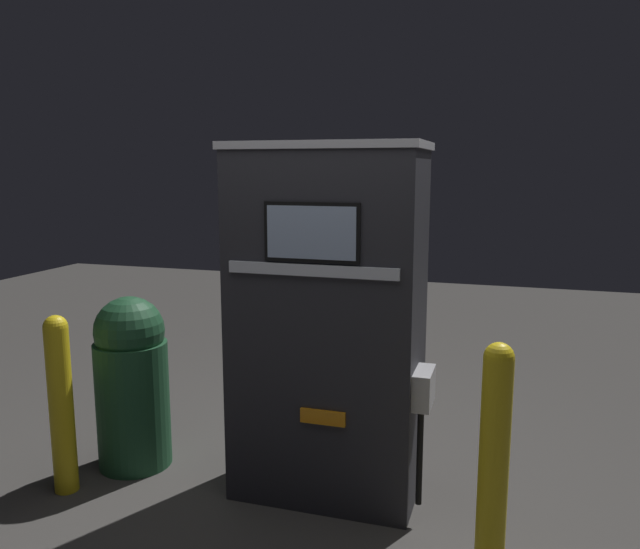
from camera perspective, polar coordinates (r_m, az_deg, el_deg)
The scene contains 5 objects.
ground_plane at distance 3.52m, azimuth -0.70°, elevation -21.06°, with size 14.00×14.00×0.00m, color #423F3D.
gas_pump at distance 3.39m, azimuth 0.71°, elevation -4.53°, with size 1.10×0.57×1.93m.
safety_bollard at distance 2.80m, azimuth 15.58°, elevation -16.53°, with size 0.12×0.12×1.11m.
trash_bin at distance 3.98m, azimuth -16.82°, elevation -9.26°, with size 0.44×0.44×1.05m.
safety_bollard_far at distance 3.80m, azimuth -22.61°, elevation -10.58°, with size 0.13×0.13×1.02m.
Camera 1 is at (0.94, -2.88, 1.80)m, focal length 35.00 mm.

